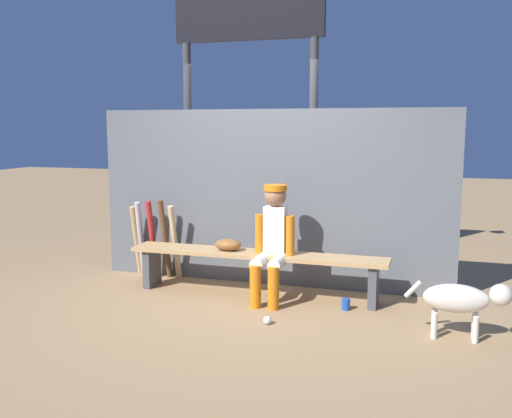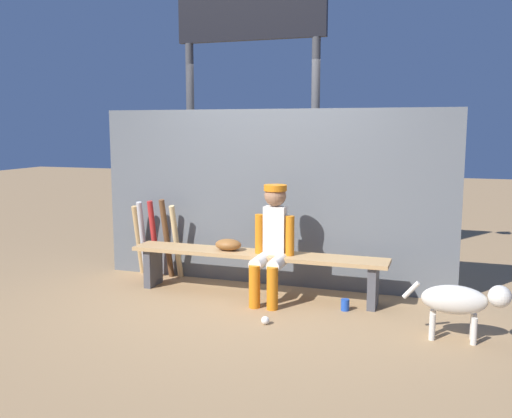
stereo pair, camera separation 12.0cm
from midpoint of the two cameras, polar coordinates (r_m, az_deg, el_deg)
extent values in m
plane|color=#9E7A51|center=(5.96, 0.58, -8.67)|extent=(30.00, 30.00, 0.00)
cube|color=#595E63|center=(6.19, 1.94, 1.09)|extent=(3.96, 0.03, 1.92)
cube|color=tan|center=(5.85, 0.59, -4.56)|extent=(2.69, 0.36, 0.04)
cube|color=#4C4C51|center=(6.36, -9.76, -5.74)|extent=(0.08, 0.29, 0.42)
cube|color=#4C4C51|center=(5.66, 12.28, -7.59)|extent=(0.08, 0.29, 0.42)
cube|color=silver|center=(5.73, 2.53, -2.14)|extent=(0.22, 0.13, 0.49)
sphere|color=#9E7051|center=(5.68, 2.55, 1.36)|extent=(0.22, 0.22, 0.22)
cylinder|color=orange|center=(5.67, 2.56, 2.13)|extent=(0.23, 0.23, 0.06)
cylinder|color=silver|center=(5.64, 1.09, -5.25)|extent=(0.13, 0.38, 0.13)
cylinder|color=orange|center=(5.52, 0.48, -7.80)|extent=(0.11, 0.11, 0.42)
cylinder|color=orange|center=(5.77, 0.94, -2.57)|extent=(0.09, 0.09, 0.41)
cylinder|color=silver|center=(5.59, 2.85, -5.38)|extent=(0.13, 0.38, 0.13)
cylinder|color=orange|center=(5.47, 2.29, -7.96)|extent=(0.11, 0.11, 0.42)
cylinder|color=orange|center=(5.68, 4.02, -2.76)|extent=(0.09, 0.09, 0.41)
ellipsoid|color=brown|center=(5.93, -2.22, -3.60)|extent=(0.28, 0.20, 0.12)
cylinder|color=tan|center=(6.52, -7.48, -3.31)|extent=(0.06, 0.26, 0.87)
cylinder|color=brown|center=(6.58, -8.44, -2.96)|extent=(0.09, 0.24, 0.93)
cylinder|color=#B22323|center=(6.64, -9.69, -2.99)|extent=(0.10, 0.19, 0.90)
cylinder|color=#B7B7BC|center=(6.75, -10.80, -2.91)|extent=(0.10, 0.25, 0.89)
cylinder|color=tan|center=(6.81, -11.21, -3.06)|extent=(0.07, 0.23, 0.83)
sphere|color=white|center=(5.12, 1.62, -11.10)|extent=(0.07, 0.07, 0.07)
cylinder|color=#1E47AD|center=(5.55, 9.56, -9.47)|extent=(0.08, 0.08, 0.11)
cylinder|color=#1E47AD|center=(5.83, 1.24, -3.84)|extent=(0.08, 0.08, 0.11)
cylinder|color=#3F3F42|center=(7.26, -6.06, 5.38)|extent=(0.10, 0.10, 2.75)
cylinder|color=#3F3F42|center=(6.75, 6.42, 5.16)|extent=(0.10, 0.10, 2.75)
ellipsoid|color=beige|center=(4.97, 19.93, -8.55)|extent=(0.52, 0.20, 0.24)
sphere|color=beige|center=(4.98, 23.91, -8.04)|extent=(0.18, 0.18, 0.18)
cylinder|color=beige|center=(4.96, 15.99, -7.81)|extent=(0.15, 0.04, 0.16)
cylinder|color=beige|center=(5.10, 21.61, -10.91)|extent=(0.05, 0.05, 0.22)
cylinder|color=beige|center=(4.99, 21.68, -11.35)|extent=(0.05, 0.05, 0.22)
cylinder|color=beige|center=(5.10, 17.96, -10.76)|extent=(0.05, 0.05, 0.22)
cylinder|color=beige|center=(4.98, 17.93, -11.20)|extent=(0.05, 0.05, 0.22)
camera|label=1|loc=(0.06, -89.40, 0.09)|focal=39.85mm
camera|label=2|loc=(0.06, 90.60, -0.09)|focal=39.85mm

